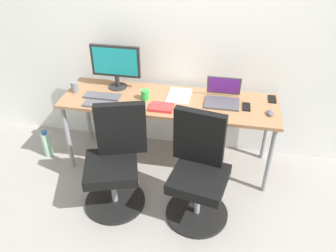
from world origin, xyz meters
The scene contains 18 objects.
ground_plane centered at (0.00, 0.00, 0.00)m, with size 5.28×5.28×0.00m, color gray.
back_wall centered at (0.00, 0.38, 1.30)m, with size 4.40×0.04×2.60m, color white.
desk centered at (0.00, 0.00, 0.68)m, with size 2.02×0.60×0.74m.
office_chair_left centered at (-0.35, -0.60, 0.42)m, with size 0.55×0.55×0.94m.
office_chair_right centered at (0.36, -0.60, 0.42)m, with size 0.54×0.54×0.94m.
water_bottle_on_floor centered at (-1.28, -0.13, 0.15)m, with size 0.09×0.09×0.31m.
desktop_monitor centered at (-0.55, 0.16, 0.99)m, with size 0.48×0.18×0.43m.
open_laptop centered at (0.49, 0.07, 0.79)m, with size 0.31×0.29×0.22m.
keyboard_by_monitor centered at (-0.58, -0.21, 0.75)m, with size 0.34×0.12×0.02m, color #515156.
keyboard_by_laptop centered at (-0.63, -0.06, 0.75)m, with size 0.34×0.12×0.02m, color #515156.
mouse_by_monitor centered at (0.22, -0.19, 0.76)m, with size 0.06×0.10×0.03m, color silver.
mouse_by_laptop centered at (0.91, -0.08, 0.76)m, with size 0.06×0.10×0.03m, color #515156.
coffee_mug centered at (-0.22, -0.02, 0.79)m, with size 0.08×0.08×0.09m, color green.
pen_cup centered at (-0.92, -0.01, 0.79)m, with size 0.07×0.07×0.10m, color slate.
phone_near_monitor centered at (0.71, 0.00, 0.75)m, with size 0.07×0.14×0.01m, color black.
phone_near_laptop centered at (0.94, 0.19, 0.75)m, with size 0.07×0.14×0.01m, color black.
notebook centered at (-0.04, -0.16, 0.75)m, with size 0.21×0.15×0.03m, color red.
paper_pile centered at (0.08, 0.09, 0.75)m, with size 0.21×0.30×0.01m, color white.
Camera 1 is at (0.51, -2.71, 2.31)m, focal length 36.40 mm.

